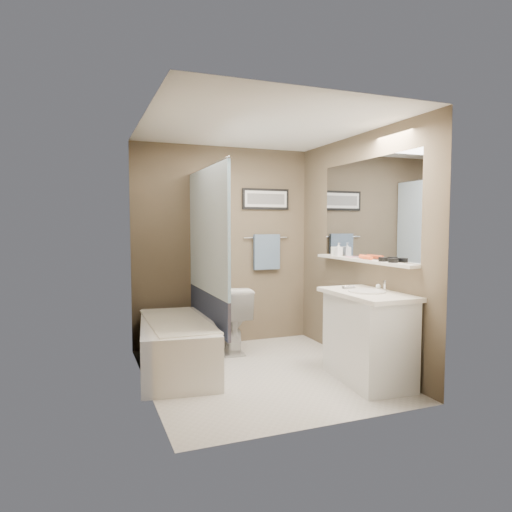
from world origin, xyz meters
name	(u,v)px	position (x,y,z in m)	size (l,w,h in m)	color
ground	(262,374)	(0.00, 0.00, 0.00)	(2.50, 2.50, 0.00)	beige
ceiling	(262,128)	(0.00, 0.00, 2.38)	(2.20, 2.50, 0.04)	white
wall_back	(224,246)	(0.00, 1.23, 1.20)	(2.20, 0.04, 2.40)	brown
wall_front	(326,262)	(0.00, -1.23, 1.20)	(2.20, 0.04, 2.40)	brown
wall_left	(148,255)	(-1.08, 0.00, 1.20)	(0.04, 2.50, 2.40)	brown
wall_right	(357,250)	(1.08, 0.00, 1.20)	(0.04, 2.50, 2.40)	brown
tile_surround	(140,272)	(-1.09, 0.50, 1.00)	(0.02, 1.55, 2.00)	#C7B297
curtain_rod	(207,167)	(-0.40, 0.50, 2.05)	(0.02, 0.02, 1.55)	silver
curtain_upper	(208,231)	(-0.40, 0.50, 1.40)	(0.03, 1.45, 1.28)	white
curtain_lower	(208,309)	(-0.40, 0.50, 0.58)	(0.03, 1.45, 0.36)	#2A344F
mirror	(367,209)	(1.09, -0.15, 1.62)	(0.02, 1.60, 1.00)	silver
shelf	(361,260)	(1.04, -0.15, 1.10)	(0.12, 1.60, 0.03)	silver
towel_bar	(266,237)	(0.55, 1.22, 1.30)	(0.02, 0.02, 0.60)	silver
towel	(267,252)	(0.55, 1.20, 1.12)	(0.34, 0.05, 0.44)	#7B99B4
art_frame	(266,199)	(0.55, 1.23, 1.78)	(0.62, 0.03, 0.26)	black
art_mat	(266,199)	(0.55, 1.22, 1.78)	(0.56, 0.00, 0.20)	white
art_image	(266,199)	(0.55, 1.22, 1.78)	(0.50, 0.00, 0.13)	#595959
door	(390,286)	(0.55, -1.24, 1.00)	(0.80, 0.02, 2.00)	silver
door_handle	(349,287)	(0.22, -1.19, 1.00)	(0.02, 0.02, 0.10)	silver
bathtub	(177,346)	(-0.75, 0.41, 0.25)	(0.70, 1.50, 0.50)	white
tub_rim	(177,321)	(-0.75, 0.41, 0.50)	(0.56, 1.36, 0.02)	white
toilet	(229,318)	(-0.04, 0.91, 0.38)	(0.42, 0.74, 0.76)	silver
vanity	(368,339)	(0.85, -0.55, 0.40)	(0.50, 0.90, 0.80)	white
countertop	(368,294)	(0.84, -0.55, 0.82)	(0.54, 0.96, 0.04)	white
sink_basin	(367,291)	(0.83, -0.55, 0.85)	(0.34, 0.34, 0.01)	white
faucet_spout	(385,286)	(1.03, -0.55, 0.89)	(0.02, 0.02, 0.10)	white
faucet_knob	(378,286)	(1.03, -0.45, 0.87)	(0.05, 0.05, 0.05)	white
candle_bowl_near	(393,260)	(1.04, -0.65, 1.14)	(0.09, 0.09, 0.04)	black
candle_bowl_far	(383,259)	(1.04, -0.51, 1.14)	(0.09, 0.09, 0.04)	black
hair_brush_front	(366,257)	(1.04, -0.23, 1.14)	(0.04, 0.04, 0.22)	#F15222
pink_comb	(350,257)	(1.04, 0.06, 1.12)	(0.03, 0.16, 0.01)	pink
glass_jar	(334,251)	(1.04, 0.38, 1.17)	(0.08, 0.08, 0.10)	silver
soap_bottle	(339,249)	(1.04, 0.29, 1.19)	(0.07, 0.07, 0.15)	#999999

